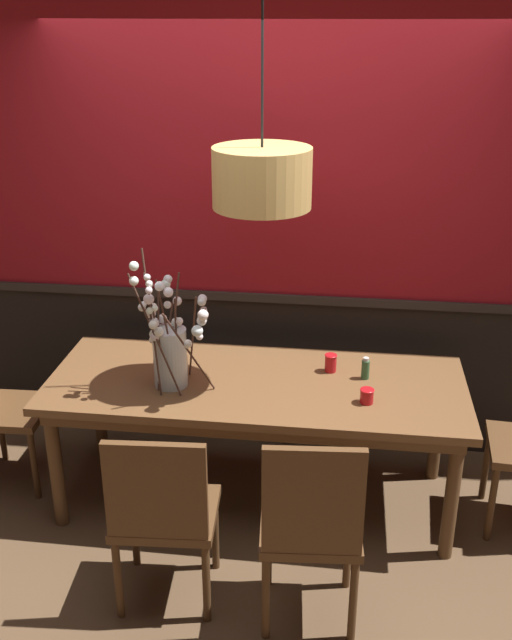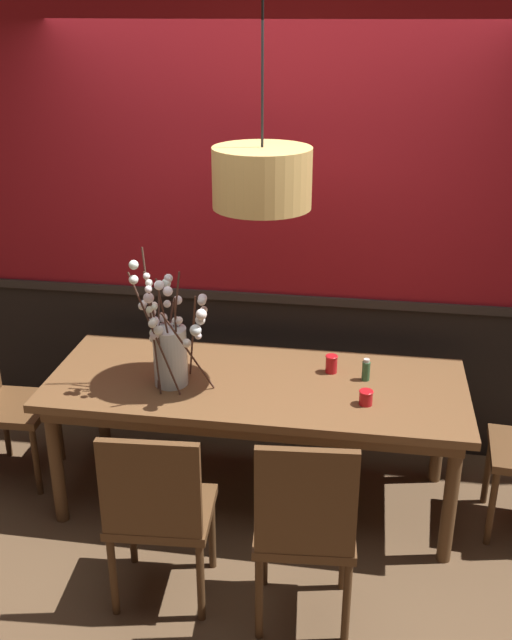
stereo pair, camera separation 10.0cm
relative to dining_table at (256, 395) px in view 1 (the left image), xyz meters
The scene contains 12 objects.
ground_plane 0.67m from the dining_table, ahead, with size 24.00×24.00×0.00m, color brown.
back_wall 1.01m from the dining_table, 90.00° to the left, with size 5.67×0.14×2.80m.
dining_table is the anchor object (origin of this frame).
chair_far_side_left 0.94m from the dining_table, 114.00° to the left, with size 0.45×0.42×0.94m.
chair_near_side_right 0.94m from the dining_table, 68.33° to the right, with size 0.46×0.42×0.98m.
chair_far_side_right 0.89m from the dining_table, 70.00° to the left, with size 0.45×0.43×0.99m.
chair_near_side_left 0.90m from the dining_table, 110.34° to the right, with size 0.48×0.43×0.93m.
vase_with_blossoms 0.53m from the dining_table, 166.05° to the right, with size 0.43×0.38×0.74m.
candle_holder_nearer_center 0.44m from the dining_table, 23.36° to the left, with size 0.07×0.07×0.10m.
candle_holder_nearer_edge 0.61m from the dining_table, 15.33° to the right, with size 0.07×0.07×0.08m.
condiment_bottle 0.59m from the dining_table, 10.46° to the left, with size 0.04×0.04×0.12m.
pendant_lamp 1.15m from the dining_table, 40.49° to the left, with size 0.47×0.47×1.12m.
Camera 1 is at (0.43, -3.37, 2.54)m, focal length 40.98 mm.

